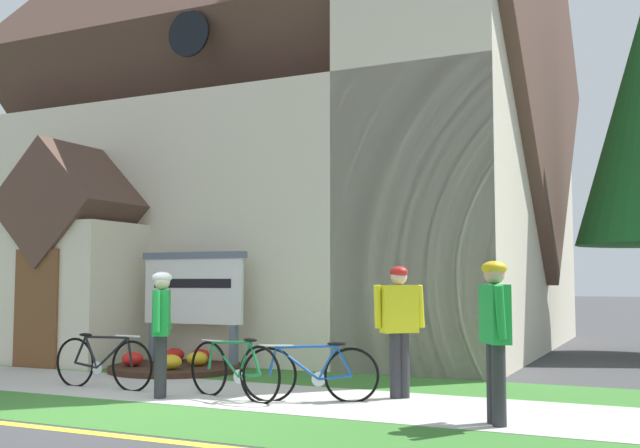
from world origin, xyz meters
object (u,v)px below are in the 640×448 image
at_px(church_sign, 193,292).
at_px(bicycle_yellow, 103,362).
at_px(bicycle_blue, 234,370).
at_px(cyclist_in_red_jersey, 399,320).
at_px(cyclist_in_yellow_jersey, 161,324).
at_px(bicycle_orange, 311,373).
at_px(cyclist_in_white_jersey, 495,328).

height_order(church_sign, bicycle_yellow, church_sign).
height_order(church_sign, bicycle_blue, church_sign).
bearing_deg(cyclist_in_red_jersey, cyclist_in_yellow_jersey, -155.64).
bearing_deg(bicycle_blue, bicycle_yellow, 179.43).
distance_m(bicycle_orange, cyclist_in_yellow_jersey, 2.09).
height_order(church_sign, cyclist_in_white_jersey, church_sign).
relative_size(bicycle_blue, cyclist_in_yellow_jersey, 1.02).
xyz_separation_m(bicycle_yellow, cyclist_in_yellow_jersey, (1.28, -0.35, 0.59)).
bearing_deg(cyclist_in_yellow_jersey, church_sign, 117.81).
bearing_deg(church_sign, bicycle_orange, -34.71).
bearing_deg(bicycle_orange, bicycle_yellow, -176.20).
relative_size(bicycle_orange, cyclist_in_white_jersey, 0.94).
bearing_deg(cyclist_in_red_jersey, church_sign, 159.05).
relative_size(cyclist_in_white_jersey, cyclist_in_yellow_jersey, 1.06).
height_order(bicycle_blue, cyclist_in_white_jersey, cyclist_in_white_jersey).
height_order(bicycle_orange, bicycle_blue, bicycle_blue).
height_order(bicycle_yellow, cyclist_in_red_jersey, cyclist_in_red_jersey).
distance_m(bicycle_orange, bicycle_blue, 1.03).
height_order(church_sign, cyclist_in_red_jersey, church_sign).
distance_m(bicycle_orange, cyclist_in_white_jersey, 2.62).
bearing_deg(bicycle_orange, bicycle_blue, -166.79).
relative_size(bicycle_orange, cyclist_in_red_jersey, 0.95).
xyz_separation_m(cyclist_in_white_jersey, cyclist_in_yellow_jersey, (-4.38, 0.01, -0.07)).
distance_m(church_sign, cyclist_in_white_jersey, 6.68).
relative_size(church_sign, cyclist_in_white_jersey, 1.23).
bearing_deg(bicycle_yellow, cyclist_in_white_jersey, -3.71).
xyz_separation_m(church_sign, bicycle_blue, (2.49, -2.65, -0.96)).
distance_m(church_sign, cyclist_in_yellow_jersey, 3.40).
relative_size(bicycle_orange, bicycle_blue, 0.98).
bearing_deg(cyclist_in_white_jersey, cyclist_in_red_jersey, 139.52).
bearing_deg(cyclist_in_white_jersey, bicycle_blue, 174.30).
distance_m(church_sign, cyclist_in_red_jersey, 4.75).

